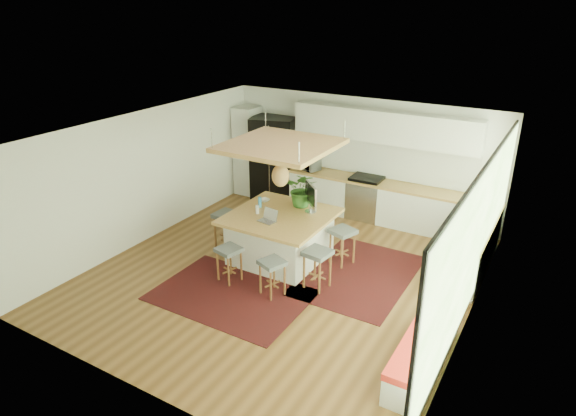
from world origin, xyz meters
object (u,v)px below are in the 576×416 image
Objects in this scene: island at (280,237)px; stool_near_left at (229,263)px; fridge at (274,163)px; stool_right_front at (317,270)px; microwave at (309,162)px; stool_near_right at (272,276)px; monitor at (311,199)px; island_plant at (302,193)px; stool_left_side at (227,232)px; stool_right_back at (342,246)px; laptop at (267,216)px.

island is 2.81× the size of stool_near_left.
fridge reaches higher than stool_right_front.
stool_near_left is 3.96m from microwave.
island is 2.82× the size of stool_near_right.
stool_near_left is 1.96m from monitor.
island_plant is (0.97, -2.09, 0.11)m from microwave.
microwave is at bearing 82.89° from stool_left_side.
stool_right_back is at bearing 21.16° from island.
stool_right_front is 1.03m from stool_right_back.
fridge is at bearing 129.33° from laptop.
stool_near_right is at bearing -133.14° from stool_right_front.
stool_near_right is 1.27× the size of microwave.
laptop is 3.18m from microwave.
fridge is at bearing 178.99° from monitor.
stool_left_side is (-1.17, -0.15, -0.11)m from island.
island is at bearing -72.52° from fridge.
stool_right_front is 1.75m from island_plant.
stool_right_back is at bearing 47.60° from stool_near_left.
monitor is (0.48, 0.81, 0.14)m from laptop.
monitor is at bearing 19.15° from stool_left_side.
fridge reaches higher than island_plant.
laptop is at bearing -76.74° from fridge.
microwave is 0.73× the size of island_plant.
stool_near_right is 0.90× the size of stool_right_front.
laptop is at bearing -96.91° from island.
island is 2.88m from microwave.
stool_right_front is 1.16× the size of monitor.
stool_near_right is 2.01m from island_plant.
island is at bearing -53.30° from microwave.
stool_left_side is at bearing -172.93° from island.
island is 1.24m from stool_near_left.
stool_near_left is 1.32m from stool_left_side.
microwave reaches higher than island.
microwave reaches higher than laptop.
fridge is 4.17m from stool_near_left.
island_plant reaches higher than monitor.
laptop is at bearing -12.65° from stool_left_side.
island is at bearing 73.23° from stool_near_left.
stool_left_side is (-2.28, 0.45, 0.00)m from stool_right_front.
stool_near_right is at bearing -64.91° from island.
fridge is 2.87× the size of stool_right_front.
island_plant reaches higher than laptop.
monitor is at bearing -61.92° from fridge.
island is 5.43× the size of laptop.
stool_right_front is 1.02× the size of stool_right_back.
monitor is at bearing 94.39° from stool_near_right.
microwave is at bearing -16.86° from fridge.
island is at bearing 115.09° from stool_near_right.
island is 2.60× the size of island_plant.
island_plant reaches higher than stool_right_back.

